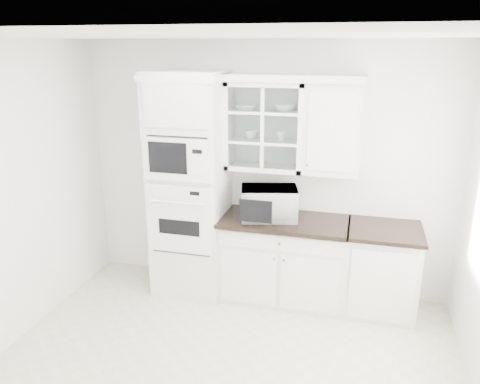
# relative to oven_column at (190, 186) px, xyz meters

# --- Properties ---
(ground) EXTENTS (4.00, 3.50, 0.01)m
(ground) POSITION_rel_oven_column_xyz_m (0.75, -1.42, -1.19)
(ground) COLOR beige
(ground) RESTS_ON ground
(room_shell) EXTENTS (4.00, 3.50, 2.70)m
(room_shell) POSITION_rel_oven_column_xyz_m (0.75, -0.99, 0.58)
(room_shell) COLOR white
(room_shell) RESTS_ON ground
(oven_column) EXTENTS (0.76, 0.68, 2.40)m
(oven_column) POSITION_rel_oven_column_xyz_m (0.00, 0.00, 0.00)
(oven_column) COLOR silver
(oven_column) RESTS_ON ground
(base_cabinet_run) EXTENTS (1.32, 0.67, 0.92)m
(base_cabinet_run) POSITION_rel_oven_column_xyz_m (1.03, 0.03, -0.74)
(base_cabinet_run) COLOR silver
(base_cabinet_run) RESTS_ON ground
(extra_base_cabinet) EXTENTS (0.72, 0.67, 0.92)m
(extra_base_cabinet) POSITION_rel_oven_column_xyz_m (2.03, 0.03, -0.74)
(extra_base_cabinet) COLOR silver
(extra_base_cabinet) RESTS_ON ground
(upper_cabinet_glass) EXTENTS (0.80, 0.33, 0.90)m
(upper_cabinet_glass) POSITION_rel_oven_column_xyz_m (0.78, 0.17, 0.65)
(upper_cabinet_glass) COLOR silver
(upper_cabinet_glass) RESTS_ON room_shell
(upper_cabinet_solid) EXTENTS (0.55, 0.33, 0.90)m
(upper_cabinet_solid) POSITION_rel_oven_column_xyz_m (1.46, 0.17, 0.65)
(upper_cabinet_solid) COLOR silver
(upper_cabinet_solid) RESTS_ON room_shell
(crown_molding) EXTENTS (2.14, 0.38, 0.07)m
(crown_molding) POSITION_rel_oven_column_xyz_m (0.68, 0.14, 1.14)
(crown_molding) COLOR white
(crown_molding) RESTS_ON room_shell
(countertop_microwave) EXTENTS (0.66, 0.59, 0.33)m
(countertop_microwave) POSITION_rel_oven_column_xyz_m (0.86, 0.02, -0.12)
(countertop_microwave) COLOR white
(countertop_microwave) RESTS_ON base_cabinet_run
(bowl_a) EXTENTS (0.25, 0.25, 0.05)m
(bowl_a) POSITION_rel_oven_column_xyz_m (0.58, 0.15, 0.84)
(bowl_a) COLOR white
(bowl_a) RESTS_ON upper_cabinet_glass
(bowl_b) EXTENTS (0.22, 0.22, 0.07)m
(bowl_b) POSITION_rel_oven_column_xyz_m (0.97, 0.17, 0.84)
(bowl_b) COLOR white
(bowl_b) RESTS_ON upper_cabinet_glass
(cup_a) EXTENTS (0.15, 0.15, 0.10)m
(cup_a) POSITION_rel_oven_column_xyz_m (0.63, 0.16, 0.56)
(cup_a) COLOR white
(cup_a) RESTS_ON upper_cabinet_glass
(cup_b) EXTENTS (0.12, 0.12, 0.09)m
(cup_b) POSITION_rel_oven_column_xyz_m (0.95, 0.15, 0.56)
(cup_b) COLOR white
(cup_b) RESTS_ON upper_cabinet_glass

